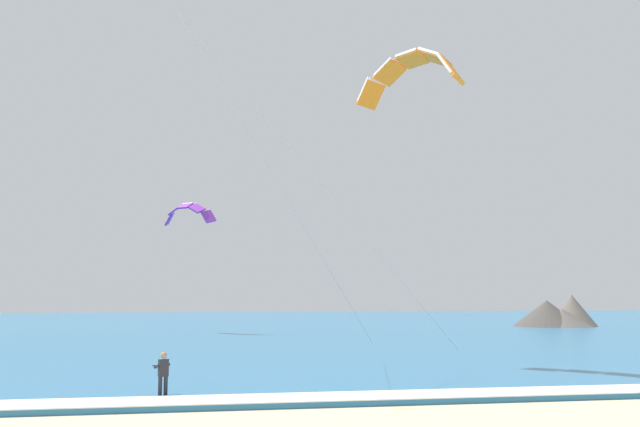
# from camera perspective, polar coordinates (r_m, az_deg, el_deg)

# --- Properties ---
(sea) EXTENTS (200.00, 120.00, 0.20)m
(sea) POSITION_cam_1_polar(r_m,az_deg,el_deg) (82.33, -10.39, -9.37)
(sea) COLOR teal
(sea) RESTS_ON ground
(surf_foam) EXTENTS (200.00, 2.00, 0.04)m
(surf_foam) POSITION_cam_1_polar(r_m,az_deg,el_deg) (23.51, -11.75, -15.33)
(surf_foam) COLOR white
(surf_foam) RESTS_ON sea
(surfboard) EXTENTS (0.91, 1.47, 0.09)m
(surfboard) POSITION_cam_1_polar(r_m,az_deg,el_deg) (25.04, -13.28, -15.22)
(surfboard) COLOR yellow
(surfboard) RESTS_ON ground
(kitesurfer) EXTENTS (0.64, 0.64, 1.69)m
(kitesurfer) POSITION_cam_1_polar(r_m,az_deg,el_deg) (24.94, -13.24, -13.14)
(kitesurfer) COLOR #232328
(kitesurfer) RESTS_ON ground
(kite_primary) EXTENTS (13.49, 9.75, 14.94)m
(kite_primary) POSITION_cam_1_polar(r_m,az_deg,el_deg) (35.42, 7.62, 11.91)
(kite_primary) COLOR orange
(kite_distant) EXTENTS (4.94, 4.14, 2.14)m
(kite_distant) POSITION_cam_1_polar(r_m,az_deg,el_deg) (64.79, -11.27, 0.14)
(kite_distant) COLOR purple
(headland_right) EXTENTS (9.92, 8.70, 3.76)m
(headland_right) POSITION_cam_1_polar(r_m,az_deg,el_deg) (80.79, 19.62, -8.11)
(headland_right) COLOR #665B51
(headland_right) RESTS_ON ground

